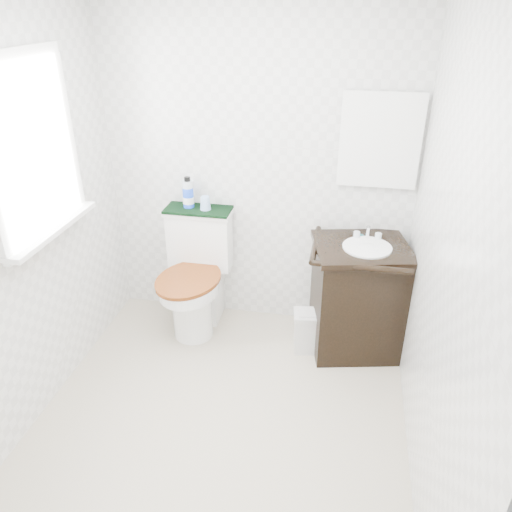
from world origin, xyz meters
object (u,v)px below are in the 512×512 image
(trash_bin, at_px, (308,331))
(cup, at_px, (205,203))
(mouthwash_bottle, at_px, (188,193))
(toilet, at_px, (197,280))
(vanity, at_px, (357,296))

(trash_bin, distance_m, cup, 1.18)
(cup, bearing_deg, mouthwash_bottle, 170.93)
(mouthwash_bottle, relative_size, cup, 2.32)
(toilet, xyz_separation_m, vanity, (1.18, -0.06, 0.04))
(toilet, bearing_deg, mouthwash_bottle, 116.74)
(trash_bin, height_order, cup, cup)
(vanity, relative_size, cup, 9.42)
(toilet, height_order, mouthwash_bottle, mouthwash_bottle)
(trash_bin, xyz_separation_m, mouthwash_bottle, (-0.94, 0.31, 0.86))
(toilet, distance_m, trash_bin, 0.91)
(vanity, relative_size, mouthwash_bottle, 4.06)
(mouthwash_bottle, distance_m, cup, 0.14)
(trash_bin, bearing_deg, cup, 160.43)
(mouthwash_bottle, bearing_deg, trash_bin, -18.15)
(mouthwash_bottle, bearing_deg, toilet, -63.26)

